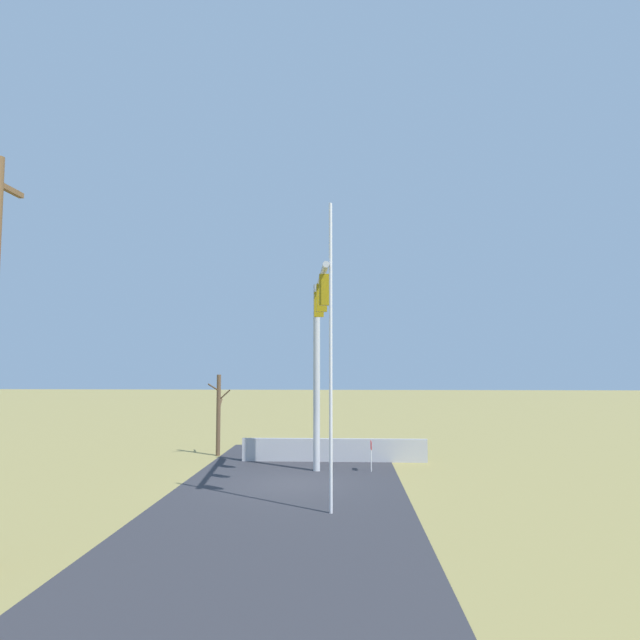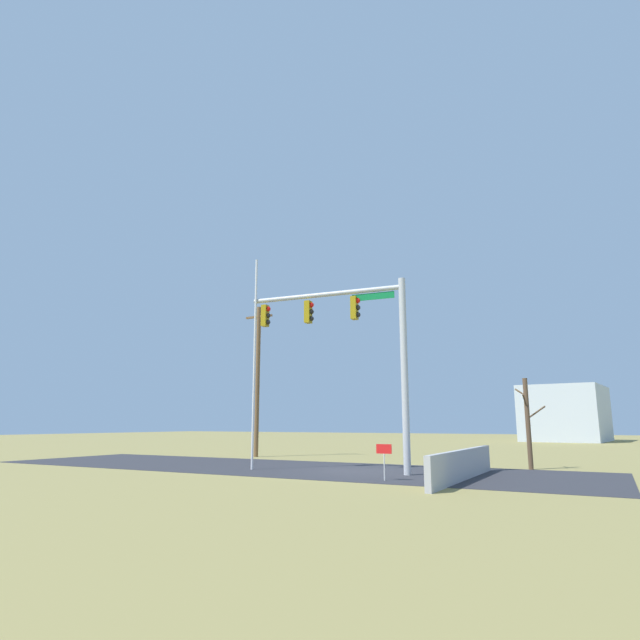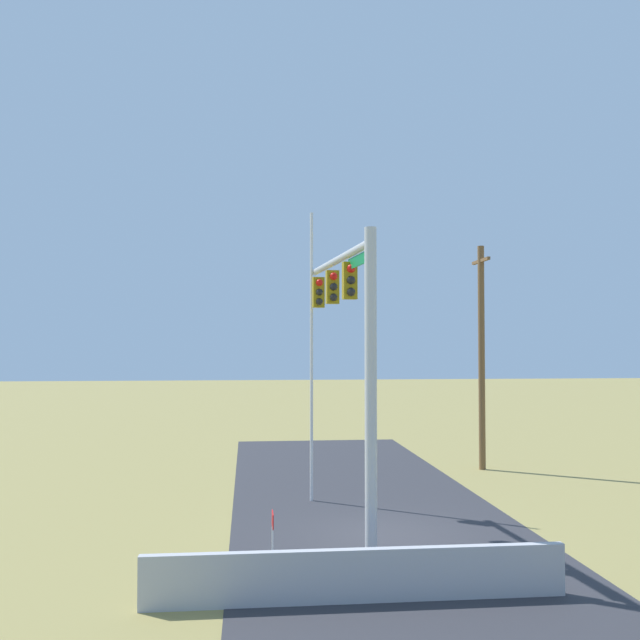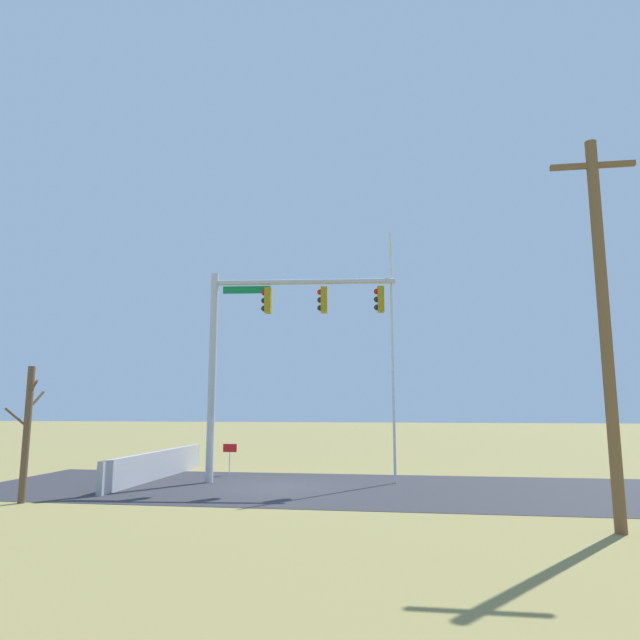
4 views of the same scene
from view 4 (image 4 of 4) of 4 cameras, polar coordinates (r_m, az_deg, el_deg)
ground_plane at (r=19.78m, az=-4.80°, el=-16.63°), size 160.00×160.00×0.00m
road_surface at (r=19.28m, az=7.39°, el=-16.78°), size 28.00×8.00×0.01m
sidewalk_corner at (r=21.56m, az=-13.85°, el=-15.75°), size 6.00×6.00×0.01m
retaining_fence at (r=22.62m, az=-16.20°, el=-14.02°), size 0.20×8.29×1.03m
signal_mast at (r=20.84m, az=-5.72°, el=-1.26°), size 6.91×0.90×7.67m
flagpole at (r=20.70m, az=7.43°, el=-3.43°), size 0.10×0.10×9.23m
utility_pole at (r=14.21m, az=27.02°, el=0.02°), size 1.90×0.26×8.94m
bare_tree at (r=18.41m, az=-27.73°, el=-10.02°), size 1.27×1.02×3.86m
open_sign at (r=23.21m, az=-9.18°, el=-13.14°), size 0.56×0.04×1.22m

